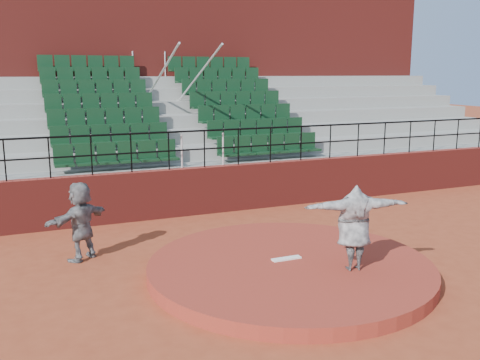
# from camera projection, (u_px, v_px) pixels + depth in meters

# --- Properties ---
(ground) EXTENTS (90.00, 90.00, 0.00)m
(ground) POSITION_uv_depth(u_px,v_px,m) (290.00, 274.00, 10.38)
(ground) COLOR brown
(ground) RESTS_ON ground
(pitchers_mound) EXTENTS (5.50, 5.50, 0.25)m
(pitchers_mound) POSITION_uv_depth(u_px,v_px,m) (290.00, 268.00, 10.36)
(pitchers_mound) COLOR maroon
(pitchers_mound) RESTS_ON ground
(pitching_rubber) EXTENTS (0.60, 0.15, 0.03)m
(pitching_rubber) POSITION_uv_depth(u_px,v_px,m) (286.00, 259.00, 10.47)
(pitching_rubber) COLOR white
(pitching_rubber) RESTS_ON pitchers_mound
(boundary_wall) EXTENTS (24.00, 0.30, 1.30)m
(boundary_wall) POSITION_uv_depth(u_px,v_px,m) (205.00, 190.00, 14.77)
(boundary_wall) COLOR maroon
(boundary_wall) RESTS_ON ground
(wall_railing) EXTENTS (24.04, 0.05, 1.03)m
(wall_railing) POSITION_uv_depth(u_px,v_px,m) (204.00, 141.00, 14.50)
(wall_railing) COLOR black
(wall_railing) RESTS_ON boundary_wall
(seating_deck) EXTENTS (24.00, 5.97, 4.63)m
(seating_deck) POSITION_uv_depth(u_px,v_px,m) (169.00, 145.00, 17.91)
(seating_deck) COLOR gray
(seating_deck) RESTS_ON ground
(press_box_facade) EXTENTS (24.00, 3.00, 7.10)m
(press_box_facade) POSITION_uv_depth(u_px,v_px,m) (141.00, 80.00, 21.07)
(press_box_facade) COLOR maroon
(press_box_facade) RESTS_ON ground
(pitcher) EXTENTS (2.04, 0.95, 1.60)m
(pitcher) POSITION_uv_depth(u_px,v_px,m) (354.00, 228.00, 9.80)
(pitcher) COLOR black
(pitcher) RESTS_ON pitchers_mound
(fielder) EXTENTS (1.54, 1.28, 1.66)m
(fielder) POSITION_uv_depth(u_px,v_px,m) (81.00, 221.00, 11.05)
(fielder) COLOR black
(fielder) RESTS_ON ground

